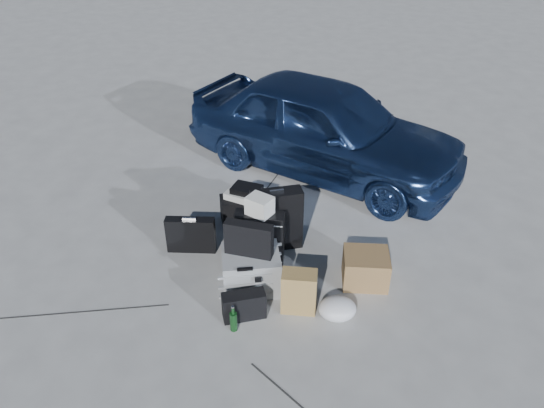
{
  "coord_description": "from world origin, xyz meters",
  "views": [
    {
      "loc": [
        0.98,
        -3.55,
        3.45
      ],
      "look_at": [
        0.1,
        0.85,
        0.52
      ],
      "focal_mm": 35.0,
      "sensor_mm": 36.0,
      "label": 1
    }
  ],
  "objects_px": {
    "briefcase": "(191,235)",
    "suitcase_right": "(260,238)",
    "suitcase_left": "(277,220)",
    "duffel_bag": "(249,208)",
    "cardboard_box": "(365,268)",
    "car": "(324,127)",
    "pelican_case": "(251,270)",
    "green_bottle": "(233,319)"
  },
  "relations": [
    {
      "from": "car",
      "to": "cardboard_box",
      "type": "relative_size",
      "value": 8.36
    },
    {
      "from": "suitcase_left",
      "to": "car",
      "type": "bearing_deg",
      "value": 57.48
    },
    {
      "from": "pelican_case",
      "to": "briefcase",
      "type": "distance_m",
      "value": 0.85
    },
    {
      "from": "green_bottle",
      "to": "cardboard_box",
      "type": "bearing_deg",
      "value": 38.6
    },
    {
      "from": "suitcase_right",
      "to": "duffel_bag",
      "type": "xyz_separation_m",
      "value": [
        -0.28,
        0.69,
        -0.13
      ]
    },
    {
      "from": "briefcase",
      "to": "suitcase_right",
      "type": "relative_size",
      "value": 0.87
    },
    {
      "from": "briefcase",
      "to": "cardboard_box",
      "type": "height_order",
      "value": "briefcase"
    },
    {
      "from": "pelican_case",
      "to": "suitcase_left",
      "type": "relative_size",
      "value": 0.79
    },
    {
      "from": "briefcase",
      "to": "suitcase_left",
      "type": "relative_size",
      "value": 0.75
    },
    {
      "from": "duffel_bag",
      "to": "green_bottle",
      "type": "height_order",
      "value": "duffel_bag"
    },
    {
      "from": "car",
      "to": "pelican_case",
      "type": "height_order",
      "value": "car"
    },
    {
      "from": "duffel_bag",
      "to": "cardboard_box",
      "type": "height_order",
      "value": "cardboard_box"
    },
    {
      "from": "suitcase_right",
      "to": "green_bottle",
      "type": "relative_size",
      "value": 2.22
    },
    {
      "from": "suitcase_left",
      "to": "green_bottle",
      "type": "distance_m",
      "value": 1.27
    },
    {
      "from": "briefcase",
      "to": "duffel_bag",
      "type": "xyz_separation_m",
      "value": [
        0.46,
        0.66,
        -0.04
      ]
    },
    {
      "from": "pelican_case",
      "to": "green_bottle",
      "type": "height_order",
      "value": "pelican_case"
    },
    {
      "from": "cardboard_box",
      "to": "car",
      "type": "bearing_deg",
      "value": 107.39
    },
    {
      "from": "duffel_bag",
      "to": "pelican_case",
      "type": "bearing_deg",
      "value": -99.16
    },
    {
      "from": "car",
      "to": "suitcase_left",
      "type": "height_order",
      "value": "car"
    },
    {
      "from": "briefcase",
      "to": "suitcase_right",
      "type": "bearing_deg",
      "value": -11.55
    },
    {
      "from": "car",
      "to": "duffel_bag",
      "type": "relative_size",
      "value": 5.77
    },
    {
      "from": "car",
      "to": "cardboard_box",
      "type": "distance_m",
      "value": 2.29
    },
    {
      "from": "pelican_case",
      "to": "duffel_bag",
      "type": "xyz_separation_m",
      "value": [
        -0.28,
        1.08,
        -0.04
      ]
    },
    {
      "from": "pelican_case",
      "to": "cardboard_box",
      "type": "relative_size",
      "value": 1.25
    },
    {
      "from": "briefcase",
      "to": "cardboard_box",
      "type": "relative_size",
      "value": 1.18
    },
    {
      "from": "pelican_case",
      "to": "briefcase",
      "type": "xyz_separation_m",
      "value": [
        -0.74,
        0.42,
        0.0
      ]
    },
    {
      "from": "pelican_case",
      "to": "green_bottle",
      "type": "distance_m",
      "value": 0.59
    },
    {
      "from": "car",
      "to": "duffel_bag",
      "type": "distance_m",
      "value": 1.56
    },
    {
      "from": "car",
      "to": "cardboard_box",
      "type": "bearing_deg",
      "value": -141.06
    },
    {
      "from": "suitcase_left",
      "to": "duffel_bag",
      "type": "bearing_deg",
      "value": 109.97
    },
    {
      "from": "briefcase",
      "to": "duffel_bag",
      "type": "distance_m",
      "value": 0.8
    },
    {
      "from": "duffel_bag",
      "to": "suitcase_left",
      "type": "bearing_deg",
      "value": -70.03
    },
    {
      "from": "car",
      "to": "green_bottle",
      "type": "height_order",
      "value": "car"
    },
    {
      "from": "green_bottle",
      "to": "duffel_bag",
      "type": "bearing_deg",
      "value": 98.85
    },
    {
      "from": "briefcase",
      "to": "green_bottle",
      "type": "distance_m",
      "value": 1.23
    },
    {
      "from": "car",
      "to": "briefcase",
      "type": "relative_size",
      "value": 7.06
    },
    {
      "from": "green_bottle",
      "to": "briefcase",
      "type": "bearing_deg",
      "value": 125.53
    },
    {
      "from": "pelican_case",
      "to": "suitcase_left",
      "type": "bearing_deg",
      "value": 62.15
    },
    {
      "from": "briefcase",
      "to": "suitcase_right",
      "type": "distance_m",
      "value": 0.74
    },
    {
      "from": "car",
      "to": "green_bottle",
      "type": "xyz_separation_m",
      "value": [
        -0.41,
        -3.0,
        -0.48
      ]
    },
    {
      "from": "suitcase_right",
      "to": "pelican_case",
      "type": "bearing_deg",
      "value": -94.67
    },
    {
      "from": "car",
      "to": "briefcase",
      "type": "distance_m",
      "value": 2.33
    }
  ]
}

